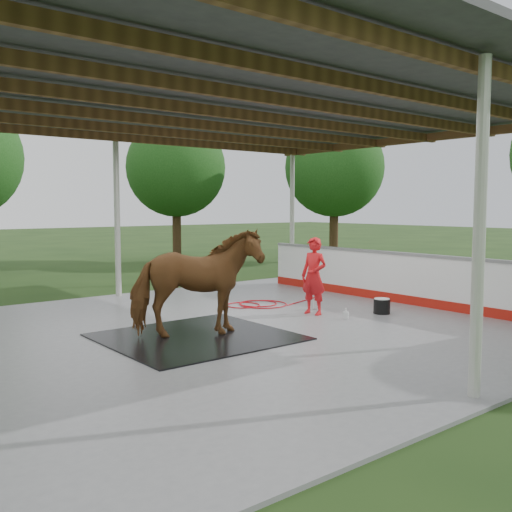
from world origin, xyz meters
TOP-DOWN VIEW (x-y plane):
  - ground at (0.00, 0.00)m, footprint 100.00×100.00m
  - concrete_slab at (0.00, 0.00)m, footprint 12.00×10.00m
  - pavilion_structure at (0.00, -0.00)m, footprint 12.60×10.60m
  - dasher_board at (4.60, 0.00)m, footprint 0.16×8.00m
  - tree_belt at (0.30, 0.90)m, footprint 28.00×28.00m
  - rubber_mat at (-0.90, -0.19)m, footprint 2.93×2.75m
  - horse at (-0.90, -0.19)m, footprint 2.34×1.69m
  - handler at (2.08, 0.05)m, footprint 0.47×0.63m
  - wash_bucket at (3.21, -0.77)m, footprint 0.34×0.34m
  - soap_bottle_a at (2.49, 0.41)m, footprint 0.15×0.15m
  - soap_bottle_b at (2.19, -0.72)m, footprint 0.14×0.14m
  - hose_coil at (1.89, 1.63)m, footprint 2.43×1.10m

SIDE VIEW (x-z plane):
  - ground at x=0.00m, z-range 0.00..0.00m
  - concrete_slab at x=0.00m, z-range 0.00..0.05m
  - rubber_mat at x=-0.90m, z-range 0.05..0.07m
  - hose_coil at x=1.89m, z-range 0.05..0.07m
  - soap_bottle_b at x=2.19m, z-range 0.05..0.27m
  - wash_bucket at x=3.21m, z-range 0.05..0.37m
  - soap_bottle_a at x=2.49m, z-range 0.05..0.38m
  - dasher_board at x=4.60m, z-range 0.02..1.17m
  - handler at x=2.08m, z-range 0.05..1.61m
  - horse at x=-0.90m, z-range 0.07..1.87m
  - tree_belt at x=0.30m, z-range 0.89..6.69m
  - pavilion_structure at x=0.00m, z-range 1.94..5.99m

